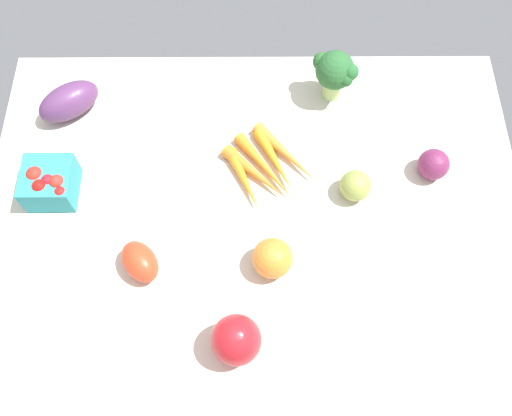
{
  "coord_description": "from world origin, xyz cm",
  "views": [
    {
      "loc": [
        0.21,
        45.76,
        99.25
      ],
      "look_at": [
        0.0,
        0.0,
        4.0
      ],
      "focal_mm": 39.41,
      "sensor_mm": 36.0,
      "label": 1
    }
  ],
  "objects_px": {
    "heirloom_tomato_orange": "(274,258)",
    "eggplant": "(70,101)",
    "carrot_bunch": "(267,166)",
    "bell_pepper_red": "(237,340)",
    "heirloom_tomato_green": "(356,186)",
    "berry_basket": "(50,183)",
    "broccoli_head": "(336,72)",
    "red_onion_near_basket": "(434,164)",
    "roma_tomato": "(141,262)"
  },
  "relations": [
    {
      "from": "heirloom_tomato_orange",
      "to": "bell_pepper_red",
      "type": "bearing_deg",
      "value": 67.13
    },
    {
      "from": "red_onion_near_basket",
      "to": "heirloom_tomato_orange",
      "type": "xyz_separation_m",
      "value": [
        0.32,
        0.19,
        0.01
      ]
    },
    {
      "from": "red_onion_near_basket",
      "to": "heirloom_tomato_green",
      "type": "bearing_deg",
      "value": 16.46
    },
    {
      "from": "carrot_bunch",
      "to": "bell_pepper_red",
      "type": "distance_m",
      "value": 0.36
    },
    {
      "from": "carrot_bunch",
      "to": "red_onion_near_basket",
      "type": "bearing_deg",
      "value": 178.64
    },
    {
      "from": "heirloom_tomato_orange",
      "to": "broccoli_head",
      "type": "relative_size",
      "value": 0.62
    },
    {
      "from": "berry_basket",
      "to": "eggplant",
      "type": "distance_m",
      "value": 0.19
    },
    {
      "from": "carrot_bunch",
      "to": "heirloom_tomato_green",
      "type": "xyz_separation_m",
      "value": [
        -0.17,
        0.05,
        0.02
      ]
    },
    {
      "from": "eggplant",
      "to": "red_onion_near_basket",
      "type": "bearing_deg",
      "value": 133.29
    },
    {
      "from": "carrot_bunch",
      "to": "broccoli_head",
      "type": "bearing_deg",
      "value": -127.66
    },
    {
      "from": "bell_pepper_red",
      "to": "red_onion_near_basket",
      "type": "bearing_deg",
      "value": -137.85
    },
    {
      "from": "roma_tomato",
      "to": "heirloom_tomato_orange",
      "type": "relative_size",
      "value": 1.15
    },
    {
      "from": "heirloom_tomato_green",
      "to": "eggplant",
      "type": "bearing_deg",
      "value": -18.89
    },
    {
      "from": "heirloom_tomato_green",
      "to": "broccoli_head",
      "type": "bearing_deg",
      "value": -82.89
    },
    {
      "from": "carrot_bunch",
      "to": "berry_basket",
      "type": "bearing_deg",
      "value": 6.72
    },
    {
      "from": "broccoli_head",
      "to": "heirloom_tomato_green",
      "type": "height_order",
      "value": "broccoli_head"
    },
    {
      "from": "broccoli_head",
      "to": "carrot_bunch",
      "type": "xyz_separation_m",
      "value": [
        0.14,
        0.18,
        -0.06
      ]
    },
    {
      "from": "carrot_bunch",
      "to": "bell_pepper_red",
      "type": "relative_size",
      "value": 1.94
    },
    {
      "from": "heirloom_tomato_orange",
      "to": "carrot_bunch",
      "type": "bearing_deg",
      "value": -87.37
    },
    {
      "from": "roma_tomato",
      "to": "carrot_bunch",
      "type": "height_order",
      "value": "roma_tomato"
    },
    {
      "from": "berry_basket",
      "to": "heirloom_tomato_green",
      "type": "bearing_deg",
      "value": 179.5
    },
    {
      "from": "heirloom_tomato_orange",
      "to": "broccoli_head",
      "type": "xyz_separation_m",
      "value": [
        -0.13,
        -0.38,
        0.04
      ]
    },
    {
      "from": "heirloom_tomato_orange",
      "to": "heirloom_tomato_green",
      "type": "distance_m",
      "value": 0.22
    },
    {
      "from": "red_onion_near_basket",
      "to": "heirloom_tomato_orange",
      "type": "distance_m",
      "value": 0.37
    },
    {
      "from": "berry_basket",
      "to": "bell_pepper_red",
      "type": "bearing_deg",
      "value": 139.88
    },
    {
      "from": "eggplant",
      "to": "heirloom_tomato_green",
      "type": "height_order",
      "value": "eggplant"
    },
    {
      "from": "carrot_bunch",
      "to": "bell_pepper_red",
      "type": "bearing_deg",
      "value": 81.37
    },
    {
      "from": "eggplant",
      "to": "carrot_bunch",
      "type": "height_order",
      "value": "eggplant"
    },
    {
      "from": "berry_basket",
      "to": "broccoli_head",
      "type": "xyz_separation_m",
      "value": [
        -0.55,
        -0.23,
        0.04
      ]
    },
    {
      "from": "broccoli_head",
      "to": "heirloom_tomato_green",
      "type": "distance_m",
      "value": 0.24
    },
    {
      "from": "roma_tomato",
      "to": "carrot_bunch",
      "type": "relative_size",
      "value": 0.42
    },
    {
      "from": "roma_tomato",
      "to": "eggplant",
      "type": "distance_m",
      "value": 0.39
    },
    {
      "from": "red_onion_near_basket",
      "to": "eggplant",
      "type": "height_order",
      "value": "eggplant"
    },
    {
      "from": "roma_tomato",
      "to": "berry_basket",
      "type": "relative_size",
      "value": 0.9
    },
    {
      "from": "heirloom_tomato_orange",
      "to": "bell_pepper_red",
      "type": "relative_size",
      "value": 0.72
    },
    {
      "from": "heirloom_tomato_orange",
      "to": "eggplant",
      "type": "height_order",
      "value": "heirloom_tomato_orange"
    },
    {
      "from": "red_onion_near_basket",
      "to": "carrot_bunch",
      "type": "height_order",
      "value": "red_onion_near_basket"
    },
    {
      "from": "roma_tomato",
      "to": "carrot_bunch",
      "type": "distance_m",
      "value": 0.31
    },
    {
      "from": "heirloom_tomato_green",
      "to": "berry_basket",
      "type": "bearing_deg",
      "value": -0.5
    },
    {
      "from": "red_onion_near_basket",
      "to": "carrot_bunch",
      "type": "xyz_separation_m",
      "value": [
        0.32,
        -0.01,
        -0.02
      ]
    },
    {
      "from": "roma_tomato",
      "to": "broccoli_head",
      "type": "relative_size",
      "value": 0.71
    },
    {
      "from": "eggplant",
      "to": "bell_pepper_red",
      "type": "bearing_deg",
      "value": 90.22
    },
    {
      "from": "eggplant",
      "to": "heirloom_tomato_green",
      "type": "distance_m",
      "value": 0.6
    },
    {
      "from": "heirloom_tomato_orange",
      "to": "eggplant",
      "type": "bearing_deg",
      "value": -39.95
    },
    {
      "from": "carrot_bunch",
      "to": "roma_tomato",
      "type": "bearing_deg",
      "value": 41.97
    },
    {
      "from": "roma_tomato",
      "to": "berry_basket",
      "type": "xyz_separation_m",
      "value": [
        0.18,
        -0.16,
        0.01
      ]
    },
    {
      "from": "roma_tomato",
      "to": "red_onion_near_basket",
      "type": "distance_m",
      "value": 0.59
    },
    {
      "from": "berry_basket",
      "to": "heirloom_tomato_orange",
      "type": "height_order",
      "value": "berry_basket"
    },
    {
      "from": "berry_basket",
      "to": "bell_pepper_red",
      "type": "height_order",
      "value": "bell_pepper_red"
    },
    {
      "from": "red_onion_near_basket",
      "to": "broccoli_head",
      "type": "height_order",
      "value": "broccoli_head"
    }
  ]
}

